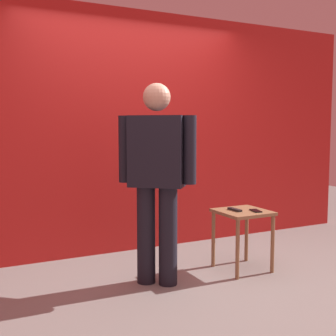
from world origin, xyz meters
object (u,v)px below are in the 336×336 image
(standing_person, at_px, (157,173))
(tv_remote, at_px, (235,210))
(cell_phone, at_px, (256,211))
(side_table, at_px, (243,221))

(standing_person, xyz_separation_m, tv_remote, (0.81, -0.01, -0.38))
(standing_person, distance_m, tv_remote, 0.90)
(standing_person, bearing_deg, cell_phone, -6.98)
(side_table, xyz_separation_m, cell_phone, (0.08, -0.08, 0.11))
(cell_phone, relative_size, tv_remote, 0.85)
(standing_person, bearing_deg, side_table, -2.18)
(side_table, bearing_deg, standing_person, 177.82)
(standing_person, xyz_separation_m, cell_phone, (0.97, -0.12, -0.39))
(standing_person, xyz_separation_m, side_table, (0.88, -0.03, -0.50))
(side_table, height_order, tv_remote, tv_remote)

